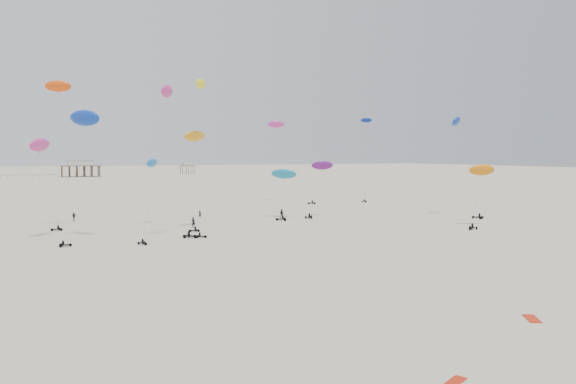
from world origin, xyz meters
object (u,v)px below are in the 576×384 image
rig_0 (164,112)px  rig_3 (194,157)px  rig_7 (58,110)px  pavilion_small (187,168)px  spectator_0 (193,228)px  pavilion_main (81,169)px

rig_0 → rig_3: rig_0 is taller
rig_0 → rig_7: size_ratio=0.91×
pavilion_small → rig_0: 296.95m
pavilion_small → rig_0: rig_0 is taller
rig_3 → spectator_0: 12.75m
rig_0 → rig_3: (6.72, 7.92, -6.81)m
pavilion_main → pavilion_small: size_ratio=2.33×
pavilion_main → rig_7: size_ratio=0.81×
pavilion_small → rig_7: (-91.86, -265.63, 17.05)m
pavilion_main → rig_0: size_ratio=0.89×
pavilion_main → rig_7: (-21.86, -235.63, 16.32)m
pavilion_small → rig_0: size_ratio=0.38×
pavilion_small → spectator_0: size_ratio=4.00×
pavilion_main → spectator_0: 245.53m
pavilion_main → rig_3: bearing=-90.3°
rig_7 → spectator_0: size_ratio=11.52×
rig_0 → pavilion_small: bearing=-125.5°
pavilion_small → rig_3: size_ratio=0.47×
rig_3 → rig_7: 25.46m
rig_7 → spectator_0: (21.13, -9.86, -20.54)m
rig_7 → spectator_0: bearing=-127.7°
rig_0 → rig_7: (-13.89, 20.47, 1.28)m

